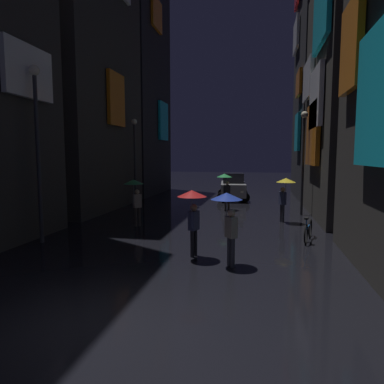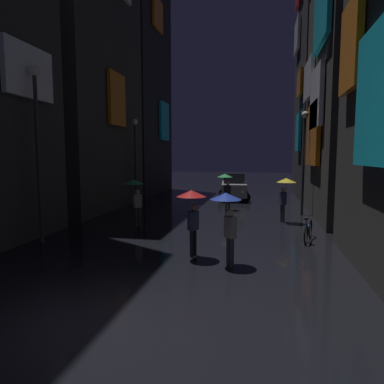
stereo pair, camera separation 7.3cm
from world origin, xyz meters
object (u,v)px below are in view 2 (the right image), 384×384
Objects in this scene: pedestrian_midstreet_centre_blue at (227,209)px; streetlamp_left_far at (135,152)px; pedestrian_midstreet_left_red at (192,205)px; pedestrian_foreground_right_yellow at (285,188)px; pedestrian_near_crossing_green at (135,190)px; streetlamp_left_near at (37,136)px; streetlamp_right_far at (304,151)px; bicycle_parked_at_storefront at (308,230)px; car_distant at (234,187)px; pedestrian_foreground_left_green at (226,181)px.

pedestrian_midstreet_centre_blue is 0.39× the size of streetlamp_left_far.
pedestrian_midstreet_left_red and pedestrian_foreground_right_yellow have the same top height.
pedestrian_foreground_right_yellow is 1.00× the size of pedestrian_near_crossing_green.
pedestrian_midstreet_centre_blue is at bearing -10.88° from streetlamp_left_near.
pedestrian_foreground_right_yellow is at bearing 73.67° from pedestrian_midstreet_centre_blue.
streetlamp_left_far is 0.87× the size of streetlamp_left_near.
streetlamp_right_far is (1.05, 2.30, 1.75)m from pedestrian_foreground_right_yellow.
bicycle_parked_at_storefront is (2.68, 3.52, -1.28)m from pedestrian_midstreet_centre_blue.
car_distant is (-3.05, 8.16, -0.74)m from pedestrian_foreground_right_yellow.
streetlamp_right_far is at bearing -54.98° from car_distant.
pedestrian_near_crossing_green is 0.39× the size of streetlamp_left_far.
streetlamp_left_far reaches higher than pedestrian_near_crossing_green.
streetlamp_left_near is (-9.60, -2.19, 3.48)m from bicycle_parked_at_storefront.
pedestrian_foreground_right_yellow and pedestrian_near_crossing_green have the same top height.
pedestrian_foreground_left_green and pedestrian_midstreet_left_red have the same top height.
pedestrian_foreground_left_green is at bearing 56.90° from streetlamp_left_near.
bicycle_parked_at_storefront is 0.28× the size of streetlamp_left_near.
car_distant is (-3.70, 11.59, 0.54)m from bicycle_parked_at_storefront.
streetlamp_left_far is at bearing -144.95° from car_distant.
bicycle_parked_at_storefront is at bearing -79.36° from pedestrian_foreground_right_yellow.
streetlamp_right_far is at bearing 65.53° from pedestrian_foreground_right_yellow.
streetlamp_right_far reaches higher than streetlamp_left_far.
streetlamp_left_far is at bearing 172.90° from pedestrian_foreground_left_green.
pedestrian_foreground_left_green is 0.50× the size of car_distant.
pedestrian_near_crossing_green and pedestrian_midstreet_centre_blue have the same top height.
streetlamp_left_far is (-8.95, 4.02, 1.75)m from pedestrian_foreground_right_yellow.
pedestrian_foreground_left_green is 1.00× the size of pedestrian_foreground_right_yellow.
streetlamp_left_far is 10.15m from streetlamp_right_far.
pedestrian_foreground_right_yellow is 1.00× the size of pedestrian_midstreet_centre_blue.
streetlamp_left_near reaches higher than pedestrian_midstreet_left_red.
streetlamp_right_far is (3.09, 9.26, 1.75)m from pedestrian_midstreet_centre_blue.
pedestrian_foreground_right_yellow is 0.50× the size of car_distant.
pedestrian_midstreet_left_red is 6.22m from streetlamp_left_near.
pedestrian_midstreet_left_red is 14.55m from car_distant.
streetlamp_right_far is at bearing 64.01° from pedestrian_midstreet_left_red.
streetlamp_left_near is at bearing -147.86° from pedestrian_foreground_right_yellow.
pedestrian_foreground_right_yellow is (3.18, 6.37, 0.00)m from pedestrian_midstreet_left_red.
streetlamp_right_far is (4.10, -5.85, 2.49)m from car_distant.
pedestrian_midstreet_centre_blue is at bearing -83.87° from pedestrian_foreground_left_green.
streetlamp_right_far is at bearing 31.10° from pedestrian_near_crossing_green.
pedestrian_foreground_right_yellow is 3.08m from streetlamp_right_far.
bicycle_parked_at_storefront is (0.64, -3.43, -1.28)m from pedestrian_foreground_right_yellow.
streetlamp_left_near reaches higher than streetlamp_left_far.
pedestrian_foreground_right_yellow is 9.97m from streetlamp_left_far.
pedestrian_midstreet_left_red is 0.39× the size of streetlamp_right_far.
pedestrian_midstreet_left_red is at bearing -7.40° from streetlamp_left_near.
streetlamp_left_near reaches higher than pedestrian_near_crossing_green.
car_distant is 15.28m from streetlamp_left_near.
pedestrian_near_crossing_green is at bearing -160.72° from pedestrian_foreground_right_yellow.
pedestrian_foreground_left_green is 1.20× the size of bicycle_parked_at_storefront.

